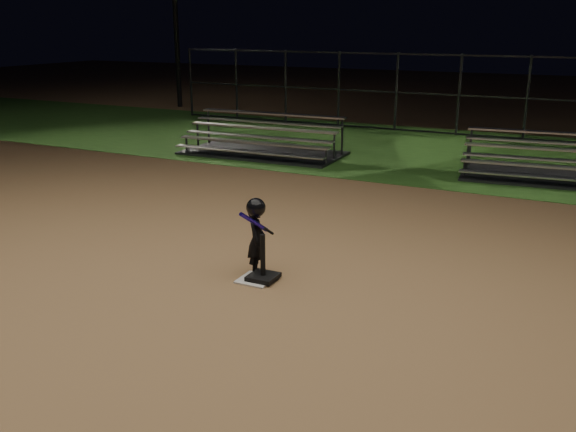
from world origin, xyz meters
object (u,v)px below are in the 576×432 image
Objects in this scene: bleacher_left at (262,147)px; bleacher_right at (556,171)px; home_plate at (256,280)px; batting_tee at (263,271)px; child_batter at (256,234)px.

bleacher_left is 1.03× the size of bleacher_right.
home_plate is at bearing -117.14° from bleacher_right.
bleacher_left is at bearing 178.08° from bleacher_right.
batting_tee is 0.15× the size of bleacher_right.
batting_tee is at bearing 26.13° from home_plate.
child_batter is 8.51m from bleacher_right.
bleacher_left is at bearing 118.55° from batting_tee.
bleacher_left is 7.29m from bleacher_right.
bleacher_right is (7.28, 0.41, -0.01)m from bleacher_left.
home_plate is 0.70× the size of batting_tee.
home_plate is 0.16m from batting_tee.
bleacher_left is (-4.03, 7.62, 0.20)m from home_plate.
home_plate is 0.41× the size of child_batter.
bleacher_left reaches higher than home_plate.
bleacher_right is (3.25, 8.03, 0.19)m from home_plate.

